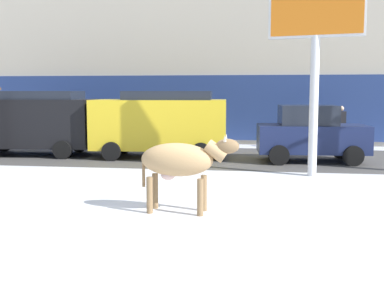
# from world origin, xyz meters

# --- Properties ---
(ground_plane) EXTENTS (120.00, 120.00, 0.00)m
(ground_plane) POSITION_xyz_m (0.00, 0.00, 0.00)
(ground_plane) COLOR white
(road_strip) EXTENTS (60.00, 5.60, 0.01)m
(road_strip) POSITION_xyz_m (0.00, 8.18, 0.00)
(road_strip) COLOR #514F4C
(road_strip) RESTS_ON ground
(building_facade) EXTENTS (44.00, 6.10, 13.00)m
(building_facade) POSITION_xyz_m (0.00, 15.41, 6.48)
(building_facade) COLOR #BCB29E
(building_facade) RESTS_ON ground
(cow_tan) EXTENTS (1.91, 0.68, 1.54)m
(cow_tan) POSITION_xyz_m (0.06, 0.46, 0.99)
(cow_tan) COLOR tan
(cow_tan) RESTS_ON ground
(billboard) EXTENTS (2.50, 0.75, 5.56)m
(billboard) POSITION_xyz_m (2.98, 4.89, 4.31)
(billboard) COLOR silver
(billboard) RESTS_ON ground
(car_black_van) EXTENTS (4.72, 2.36, 2.32)m
(car_black_van) POSITION_xyz_m (-6.67, 7.86, 1.24)
(car_black_van) COLOR black
(car_black_van) RESTS_ON ground
(car_yellow_van) EXTENTS (4.72, 2.36, 2.32)m
(car_yellow_van) POSITION_xyz_m (-1.89, 7.87, 1.24)
(car_yellow_van) COLOR gold
(car_yellow_van) RESTS_ON ground
(car_navy_hatchback) EXTENTS (3.61, 2.11, 1.86)m
(car_navy_hatchback) POSITION_xyz_m (3.20, 7.58, 0.93)
(car_navy_hatchback) COLOR #19234C
(car_navy_hatchback) RESTS_ON ground
(pedestrian_near_billboard) EXTENTS (0.36, 0.24, 1.73)m
(pedestrian_near_billboard) POSITION_xyz_m (3.37, 11.21, 0.88)
(pedestrian_near_billboard) COLOR #282833
(pedestrian_near_billboard) RESTS_ON ground
(pedestrian_by_cars) EXTENTS (0.36, 0.24, 1.73)m
(pedestrian_by_cars) POSITION_xyz_m (4.73, 11.21, 0.88)
(pedestrian_by_cars) COLOR #282833
(pedestrian_by_cars) RESTS_ON ground
(pedestrian_far_left) EXTENTS (0.36, 0.24, 1.73)m
(pedestrian_far_left) POSITION_xyz_m (3.42, 11.21, 0.88)
(pedestrian_far_left) COLOR #282833
(pedestrian_far_left) RESTS_ON ground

